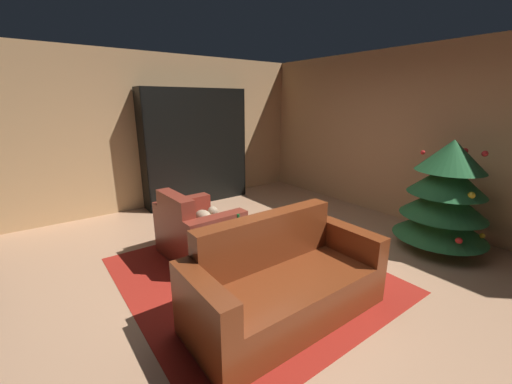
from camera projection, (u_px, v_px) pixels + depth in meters
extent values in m
plane|color=tan|center=(270.00, 264.00, 3.79)|extent=(7.29, 7.29, 0.00)
cube|color=tan|center=(407.00, 137.00, 5.01)|extent=(6.20, 0.06, 2.71)
cube|color=tan|center=(166.00, 132.00, 5.79)|extent=(0.06, 5.63, 2.71)
cube|color=#A02117|center=(250.00, 274.00, 3.58)|extent=(2.79, 2.57, 0.01)
cube|color=black|center=(200.00, 148.00, 5.80)|extent=(0.03, 2.00, 2.13)
cube|color=black|center=(239.00, 143.00, 6.51)|extent=(0.39, 0.02, 2.13)
cube|color=black|center=(143.00, 152.00, 5.38)|extent=(0.39, 0.03, 2.13)
cube|color=black|center=(198.00, 200.00, 6.23)|extent=(0.37, 1.95, 0.03)
cube|color=black|center=(197.00, 179.00, 6.12)|extent=(0.37, 1.95, 0.03)
cube|color=black|center=(196.00, 158.00, 6.00)|extent=(0.37, 1.95, 0.02)
cube|color=black|center=(195.00, 136.00, 5.89)|extent=(0.37, 1.95, 0.02)
cube|color=black|center=(194.00, 113.00, 5.77)|extent=(0.37, 1.95, 0.02)
cube|color=black|center=(192.00, 89.00, 5.65)|extent=(0.37, 1.95, 0.03)
cube|color=black|center=(192.00, 139.00, 6.02)|extent=(0.05, 1.08, 0.67)
cube|color=black|center=(192.00, 139.00, 6.00)|extent=(0.03, 1.11, 0.70)
cube|color=navy|center=(235.00, 185.00, 6.76)|extent=(0.25, 0.04, 0.26)
cube|color=#B03330|center=(233.00, 186.00, 6.75)|extent=(0.22, 0.03, 0.26)
cube|color=#A39F86|center=(232.00, 185.00, 6.71)|extent=(0.24, 0.04, 0.30)
cube|color=#0C8090|center=(231.00, 187.00, 6.68)|extent=(0.28, 0.05, 0.23)
cube|color=#2D803E|center=(228.00, 186.00, 6.69)|extent=(0.18, 0.03, 0.26)
cube|color=navy|center=(235.00, 165.00, 6.66)|extent=(0.21, 0.03, 0.32)
cube|color=#157482|center=(234.00, 167.00, 6.64)|extent=(0.24, 0.03, 0.23)
cube|color=orange|center=(233.00, 165.00, 6.60)|extent=(0.26, 0.03, 0.33)
cube|color=#246893|center=(231.00, 167.00, 6.58)|extent=(0.28, 0.04, 0.24)
cube|color=teal|center=(229.00, 167.00, 6.55)|extent=(0.29, 0.03, 0.26)
cube|color=#BB9890|center=(234.00, 102.00, 6.27)|extent=(0.29, 0.03, 0.36)
cube|color=#9B428C|center=(232.00, 104.00, 6.28)|extent=(0.23, 0.03, 0.28)
cube|color=#127994|center=(230.00, 104.00, 6.26)|extent=(0.22, 0.04, 0.27)
cube|color=brown|center=(227.00, 104.00, 6.24)|extent=(0.19, 0.04, 0.28)
cube|color=gold|center=(225.00, 104.00, 6.22)|extent=(0.18, 0.03, 0.28)
cube|color=#2B794A|center=(224.00, 102.00, 6.16)|extent=(0.25, 0.04, 0.35)
cube|color=#A3AA8A|center=(222.00, 105.00, 6.15)|extent=(0.25, 0.05, 0.22)
cube|color=orange|center=(220.00, 102.00, 6.09)|extent=(0.29, 0.04, 0.33)
cube|color=maroon|center=(200.00, 241.00, 3.95)|extent=(0.72, 0.78, 0.41)
cube|color=maroon|center=(176.00, 213.00, 3.65)|extent=(0.69, 0.19, 0.45)
cube|color=maroon|center=(218.00, 243.00, 3.59)|extent=(0.20, 0.76, 0.66)
cube|color=maroon|center=(184.00, 222.00, 4.23)|extent=(0.20, 0.76, 0.66)
ellipsoid|color=#9F8668|center=(204.00, 217.00, 3.92)|extent=(0.29, 0.19, 0.18)
sphere|color=#9F8668|center=(213.00, 211.00, 3.97)|extent=(0.13, 0.13, 0.13)
cube|color=maroon|center=(287.00, 296.00, 2.84)|extent=(0.81, 1.49, 0.40)
cube|color=maroon|center=(266.00, 239.00, 2.96)|extent=(0.18, 1.49, 0.49)
cube|color=maroon|center=(204.00, 320.00, 2.33)|extent=(0.80, 0.17, 0.67)
cube|color=maroon|center=(347.00, 257.00, 3.28)|extent=(0.80, 0.17, 0.67)
cylinder|color=black|center=(267.00, 267.00, 3.30)|extent=(0.04, 0.04, 0.44)
cylinder|color=black|center=(264.00, 251.00, 3.67)|extent=(0.04, 0.04, 0.44)
cylinder|color=black|center=(237.00, 260.00, 3.45)|extent=(0.04, 0.04, 0.44)
cylinder|color=silver|center=(256.00, 240.00, 3.41)|extent=(0.79, 0.79, 0.02)
cube|color=gray|center=(259.00, 237.00, 3.43)|extent=(0.14, 0.17, 0.03)
cube|color=#3B894C|center=(258.00, 235.00, 3.42)|extent=(0.23, 0.14, 0.02)
cube|color=gray|center=(258.00, 233.00, 3.42)|extent=(0.19, 0.15, 0.02)
cube|color=#478950|center=(258.00, 231.00, 3.41)|extent=(0.18, 0.15, 0.03)
cube|color=#428940|center=(260.00, 229.00, 3.40)|extent=(0.20, 0.16, 0.03)
cylinder|color=#1D5A26|center=(238.00, 228.00, 3.47)|extent=(0.08, 0.08, 0.18)
cylinder|color=#1D5A26|center=(238.00, 217.00, 3.44)|extent=(0.03, 0.03, 0.06)
cylinder|color=brown|center=(437.00, 242.00, 4.20)|extent=(0.08, 0.08, 0.17)
cone|color=#266433|center=(440.00, 222.00, 4.12)|extent=(1.13, 1.13, 0.39)
cone|color=#266433|center=(444.00, 201.00, 4.04)|extent=(1.02, 1.02, 0.39)
cone|color=#266433|center=(448.00, 179.00, 3.95)|extent=(0.91, 0.91, 0.39)
cone|color=#266433|center=(452.00, 155.00, 3.87)|extent=(0.80, 0.80, 0.39)
sphere|color=yellow|center=(482.00, 236.00, 3.87)|extent=(0.06, 0.06, 0.06)
sphere|color=red|center=(485.00, 154.00, 3.68)|extent=(0.07, 0.07, 0.07)
sphere|color=red|center=(459.00, 241.00, 3.69)|extent=(0.08, 0.08, 0.08)
sphere|color=yellow|center=(471.00, 195.00, 3.64)|extent=(0.08, 0.08, 0.08)
sphere|color=red|center=(425.00, 210.00, 4.56)|extent=(0.06, 0.06, 0.06)
sphere|color=red|center=(423.00, 152.00, 4.04)|extent=(0.06, 0.06, 0.06)
sphere|color=red|center=(465.00, 151.00, 4.04)|extent=(0.08, 0.08, 0.08)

